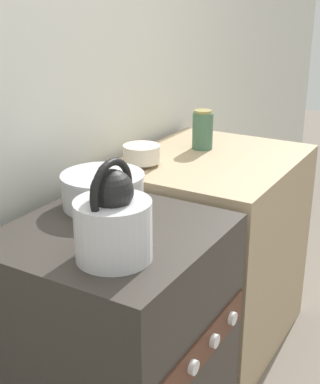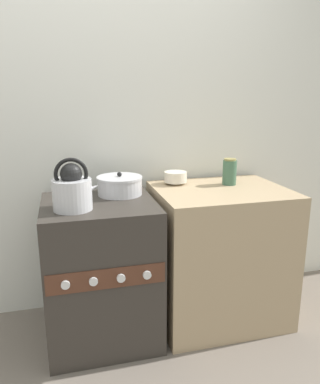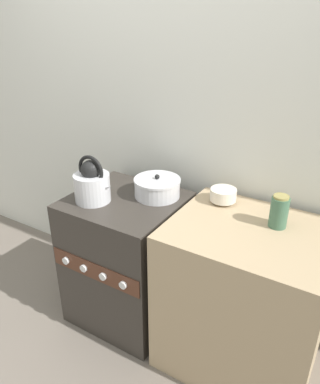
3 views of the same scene
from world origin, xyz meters
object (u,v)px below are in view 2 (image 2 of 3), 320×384
Objects in this scene: kettle at (72,190)px; storage_jar at (230,172)px; stove at (101,271)px; enamel_bowl at (175,177)px; cooking_pot at (120,185)px.

storage_jar is at bearing 12.99° from kettle.
enamel_bowl reaches higher than stove.
stove is 1.01m from storage_jar.
storage_jar is (0.85, 0.12, 0.53)m from stove.
cooking_pot is 0.39m from enamel_bowl.
enamel_bowl is at bearing 163.13° from storage_jar.
stove is at bearing -171.92° from storage_jar.
cooking_pot reaches higher than stove.
storage_jar reaches higher than cooking_pot.
cooking_pot is 1.62× the size of storage_jar.
storage_jar is at bearing 8.08° from stove.
kettle is at bearing -139.51° from cooking_pot.
storage_jar is (0.71, -0.01, 0.05)m from cooking_pot.
cooking_pot reaches higher than enamel_bowl.
kettle is 0.38m from cooking_pot.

